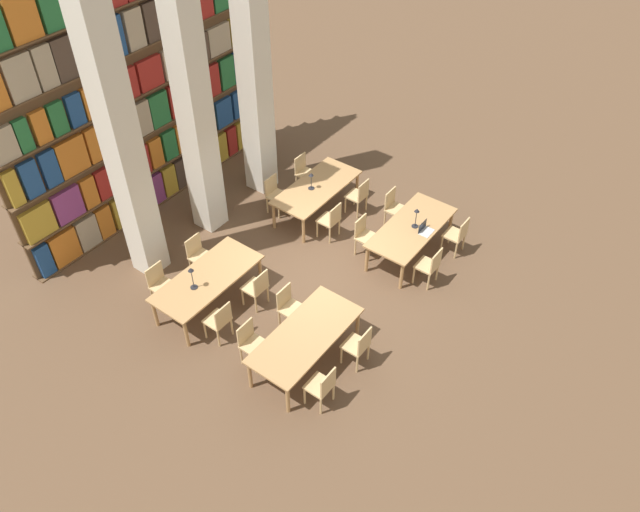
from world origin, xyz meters
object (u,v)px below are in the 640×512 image
reading_table_3 (317,189)px  chair_6 (457,235)px  chair_8 (219,320)px  chair_13 (275,194)px  chair_10 (257,287)px  chair_1 (251,342)px  pillar_left (122,144)px  desk_lamp_0 (416,215)px  chair_9 (161,284)px  chair_14 (359,195)px  desk_lamp_2 (311,178)px  chair_3 (289,306)px  pillar_right (254,70)px  chair_4 (430,265)px  desk_lamp_1 (192,275)px  chair_15 (304,172)px  chair_7 (394,207)px  reading_table_0 (306,337)px  chair_2 (358,345)px  chair_12 (331,220)px  pillar_center (193,104)px  reading_table_2 (207,280)px  laptop (425,230)px  chair_5 (365,235)px  chair_11 (199,255)px  chair_0 (322,386)px  reading_table_1 (411,229)px

reading_table_3 → chair_6: bearing=-78.3°
chair_8 → chair_13: size_ratio=1.00×
chair_10 → chair_1: bearing=-143.3°
pillar_left → desk_lamp_0: pillar_left is taller
chair_8 → chair_9: (0.00, 1.56, 0.00)m
chair_14 → desk_lamp_2: 1.19m
chair_3 → pillar_right: bearing=-132.8°
chair_4 → chair_9: 5.31m
desk_lamp_1 → chair_13: bearing=14.0°
chair_13 → chair_15: bearing=-180.0°
chair_7 → desk_lamp_1: size_ratio=1.77×
chair_1 → chair_6: 5.04m
reading_table_0 → chair_3: bearing=56.9°
reading_table_3 → chair_4: bearing=-99.0°
chair_9 → pillar_right: bearing=-166.7°
reading_table_0 → chair_2: size_ratio=2.49×
chair_8 → chair_12: size_ratio=1.00×
pillar_center → reading_table_2: 3.45m
pillar_left → chair_4: bearing=-58.4°
chair_3 → reading_table_3: 3.47m
pillar_right → desk_lamp_1: size_ratio=11.90×
reading_table_0 → laptop: 3.66m
chair_5 → chair_11: same height
chair_3 → desk_lamp_1: 1.89m
chair_7 → chair_9: bearing=-26.6°
chair_7 → chair_13: bearing=-63.9°
chair_3 → chair_11: (0.01, 2.37, 0.00)m
chair_7 → chair_10: same height
laptop → chair_3: bearing=161.0°
pillar_left → chair_13: size_ratio=6.73×
chair_15 → chair_6: bearing=91.6°
reading_table_2 → chair_15: (4.11, 0.84, -0.17)m
reading_table_0 → chair_0: bearing=-125.9°
desk_lamp_0 → chair_9: 5.30m
desk_lamp_0 → chair_8: desk_lamp_0 is taller
chair_11 → chair_5: bearing=136.8°
chair_4 → chair_10: size_ratio=1.00×
reading_table_0 → reading_table_3: bearing=34.3°
chair_12 → laptop: bearing=-72.5°
chair_0 → reading_table_1: (4.19, 0.78, 0.17)m
chair_11 → desk_lamp_1: (-0.87, -0.78, 0.57)m
pillar_right → reading_table_0: size_ratio=2.70×
chair_1 → laptop: laptop is taller
pillar_right → chair_15: size_ratio=6.73×
pillar_center → chair_7: bearing=-54.3°
chair_7 → chair_8: size_ratio=1.00×
reading_table_3 → chair_0: bearing=-142.1°
reading_table_0 → chair_5: chair_5 is taller
chair_9 → desk_lamp_1: size_ratio=1.77×
reading_table_1 → desk_lamp_2: size_ratio=5.31×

